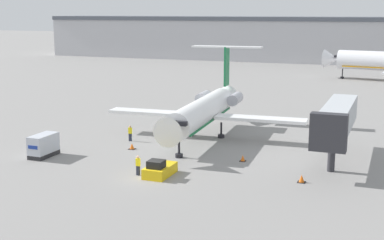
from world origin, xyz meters
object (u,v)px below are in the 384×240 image
pushback_tug (160,169)px  worker_by_wing (130,133)px  worker_near_tug (138,165)px  jet_bridge (337,119)px  traffic_cone_left (132,146)px  traffic_cone_right (243,158)px  luggage_cart (44,146)px  traffic_cone_mid (302,179)px  airplane_main (204,110)px

pushback_tug → worker_by_wing: 14.08m
worker_near_tug → jet_bridge: (16.49, 10.94, 3.46)m
traffic_cone_left → jet_bridge: 22.03m
traffic_cone_right → jet_bridge: bearing=18.2°
pushback_tug → jet_bridge: size_ratio=0.25×
luggage_cart → traffic_cone_mid: (26.62, 1.16, -0.85)m
worker_near_tug → jet_bridge: size_ratio=0.12×
worker_by_wing → traffic_cone_right: size_ratio=2.89×
pushback_tug → jet_bridge: 18.28m
worker_near_tug → worker_by_wing: bearing=120.8°
traffic_cone_right → worker_by_wing: bearing=166.6°
pushback_tug → traffic_cone_mid: 12.88m
worker_by_wing → jet_bridge: 23.66m
jet_bridge → airplane_main: bearing=161.7°
pushback_tug → jet_bridge: (14.57, 10.34, 3.86)m
traffic_cone_right → jet_bridge: jet_bridge is taller
worker_near_tug → traffic_cone_left: 9.69m
traffic_cone_mid → jet_bridge: (2.00, 7.57, 4.12)m
luggage_cart → worker_near_tug: size_ratio=1.87×
pushback_tug → worker_near_tug: bearing=-162.7°
airplane_main → worker_near_tug: size_ratio=13.12×
worker_by_wing → pushback_tug: bearing=-51.2°
airplane_main → jet_bridge: 16.77m
airplane_main → luggage_cart: size_ratio=7.03×
traffic_cone_right → jet_bridge: (8.75, 2.88, 4.15)m
worker_by_wing → traffic_cone_left: bearing=-59.5°
airplane_main → traffic_cone_right: size_ratio=38.11×
airplane_main → jet_bridge: (15.90, -5.25, 1.01)m
worker_near_tug → traffic_cone_mid: worker_near_tug is taller
traffic_cone_mid → worker_by_wing: bearing=159.1°
traffic_cone_left → traffic_cone_right: (12.72, -0.22, -0.01)m
airplane_main → traffic_cone_right: (7.15, -8.13, -3.14)m
airplane_main → traffic_cone_left: size_ratio=34.69×
airplane_main → traffic_cone_mid: airplane_main is taller
worker_near_tug → traffic_cone_mid: bearing=13.1°
luggage_cart → worker_by_wing: luggage_cart is taller
jet_bridge → traffic_cone_left: bearing=-172.9°
luggage_cart → worker_by_wing: 10.71m
luggage_cart → traffic_cone_left: (7.15, 6.08, -0.87)m
worker_by_wing → jet_bridge: size_ratio=0.12×
airplane_main → pushback_tug: airplane_main is taller
luggage_cart → traffic_cone_left: 9.42m
luggage_cart → traffic_cone_left: size_ratio=4.93×
luggage_cart → jet_bridge: 30.10m
airplane_main → worker_by_wing: bearing=-148.3°
jet_bridge → traffic_cone_right: bearing=-161.8°
luggage_cart → traffic_cone_right: (19.87, 5.85, -0.87)m
worker_near_tug → worker_by_wing: size_ratio=1.00×
traffic_cone_mid → airplane_main: bearing=137.3°
luggage_cart → worker_by_wing: size_ratio=1.87×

